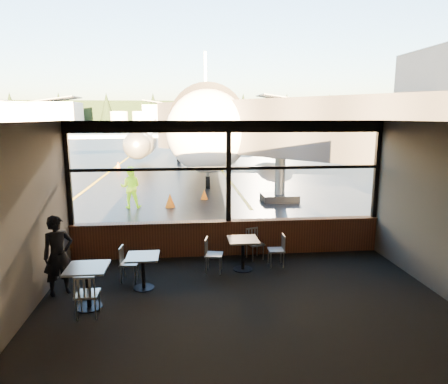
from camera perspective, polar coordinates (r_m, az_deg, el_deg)
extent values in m
plane|color=black|center=(130.04, -5.52, 9.08)|extent=(520.00, 520.00, 0.00)
cube|color=black|center=(7.94, 3.20, -16.11)|extent=(8.00, 6.00, 0.01)
cube|color=#38332D|center=(7.09, 3.50, 9.96)|extent=(8.00, 6.00, 0.04)
cube|color=#4B443C|center=(7.77, -27.30, -4.21)|extent=(0.04, 6.00, 3.50)
cube|color=#4B443C|center=(4.54, 9.60, -13.34)|extent=(8.00, 0.04, 3.50)
cube|color=#5B2F1B|center=(10.54, 0.63, -6.63)|extent=(8.00, 0.28, 0.90)
cube|color=black|center=(10.06, 0.66, 9.34)|extent=(8.00, 0.18, 0.30)
cube|color=black|center=(10.47, -21.39, 2.34)|extent=(0.12, 0.12, 2.60)
cube|color=black|center=(10.15, 0.65, 2.84)|extent=(0.12, 0.12, 2.60)
cube|color=black|center=(11.31, 20.98, 2.94)|extent=(0.12, 0.12, 2.60)
cube|color=black|center=(10.14, 0.65, 3.40)|extent=(8.00, 0.10, 0.08)
imported|color=black|center=(8.83, -22.60, -8.38)|extent=(0.72, 0.65, 1.65)
imported|color=#BFF219|center=(16.29, -13.21, 0.68)|extent=(0.84, 0.67, 1.67)
cone|color=orange|center=(17.59, -2.84, -0.34)|extent=(0.32, 0.32, 0.44)
cone|color=#F25B07|center=(28.54, -14.89, 3.65)|extent=(0.37, 0.37, 0.51)
cylinder|color=silver|center=(194.14, -14.74, 10.19)|extent=(8.00, 8.00, 6.00)
cylinder|color=silver|center=(192.91, -11.76, 10.32)|extent=(8.00, 8.00, 6.00)
cylinder|color=silver|center=(192.19, -8.74, 10.41)|extent=(8.00, 8.00, 6.00)
cube|color=black|center=(220.01, -5.77, 11.29)|extent=(360.00, 3.00, 12.00)
cone|color=#E54207|center=(16.16, -7.72, -1.19)|extent=(0.41, 0.41, 0.57)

